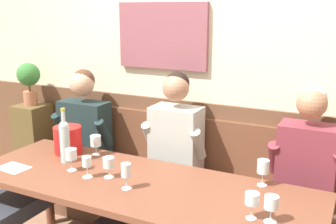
% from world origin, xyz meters
% --- Properties ---
extents(room_wall_back, '(6.80, 0.12, 2.80)m').
position_xyz_m(room_wall_back, '(-0.00, 1.09, 1.40)').
color(room_wall_back, beige).
rests_on(room_wall_back, ground).
extents(wood_wainscot_panel, '(6.80, 0.03, 1.06)m').
position_xyz_m(wood_wainscot_panel, '(0.00, 1.04, 0.53)').
color(wood_wainscot_panel, brown).
rests_on(wood_wainscot_panel, ground).
extents(wall_bench, '(2.57, 0.42, 0.94)m').
position_xyz_m(wall_bench, '(0.00, 0.83, 0.28)').
color(wall_bench, brown).
rests_on(wall_bench, ground).
extents(dining_table, '(2.27, 0.78, 0.72)m').
position_xyz_m(dining_table, '(0.00, 0.15, 0.65)').
color(dining_table, brown).
rests_on(dining_table, ground).
extents(person_center_left_seat, '(0.54, 1.24, 1.29)m').
position_xyz_m(person_center_left_seat, '(-0.92, 0.47, 0.62)').
color(person_center_left_seat, '#253334').
rests_on(person_center_left_seat, ground).
extents(person_right_seat, '(0.48, 1.24, 1.33)m').
position_xyz_m(person_right_seat, '(-0.05, 0.50, 0.65)').
color(person_right_seat, '#322F3F').
rests_on(person_right_seat, ground).
extents(person_center_right_seat, '(0.48, 1.24, 1.30)m').
position_xyz_m(person_center_right_seat, '(0.92, 0.49, 0.64)').
color(person_center_right_seat, '#2D2B40').
rests_on(person_center_right_seat, ground).
extents(ice_bucket, '(0.21, 0.21, 0.20)m').
position_xyz_m(ice_bucket, '(-0.74, 0.37, 0.83)').
color(ice_bucket, red).
rests_on(ice_bucket, dining_table).
extents(wine_bottle_green_tall, '(0.07, 0.07, 0.39)m').
position_xyz_m(wine_bottle_green_tall, '(-0.63, 0.22, 0.89)').
color(wine_bottle_green_tall, silver).
rests_on(wine_bottle_green_tall, dining_table).
extents(wine_glass_mid_left, '(0.07, 0.07, 0.17)m').
position_xyz_m(wine_glass_mid_left, '(0.71, 0.45, 0.84)').
color(wine_glass_mid_left, silver).
rests_on(wine_glass_mid_left, dining_table).
extents(wine_glass_near_bucket, '(0.08, 0.08, 0.14)m').
position_xyz_m(wine_glass_near_bucket, '(0.76, 0.02, 0.83)').
color(wine_glass_near_bucket, silver).
rests_on(wine_glass_near_bucket, dining_table).
extents(wine_glass_mid_right, '(0.08, 0.08, 0.15)m').
position_xyz_m(wine_glass_mid_right, '(-0.49, 0.11, 0.84)').
color(wine_glass_mid_right, silver).
rests_on(wine_glass_mid_right, dining_table).
extents(wine_glass_center_rear, '(0.07, 0.07, 0.14)m').
position_xyz_m(wine_glass_center_rear, '(0.85, 0.03, 0.83)').
color(wine_glass_center_rear, silver).
rests_on(wine_glass_center_rear, dining_table).
extents(wine_glass_by_bottle, '(0.08, 0.08, 0.15)m').
position_xyz_m(wine_glass_by_bottle, '(-0.52, 0.43, 0.83)').
color(wine_glass_by_bottle, silver).
rests_on(wine_glass_by_bottle, dining_table).
extents(wine_glass_center_front, '(0.07, 0.07, 0.14)m').
position_xyz_m(wine_glass_center_front, '(-0.20, 0.13, 0.82)').
color(wine_glass_center_front, silver).
rests_on(wine_glass_center_front, dining_table).
extents(wine_glass_left_end, '(0.07, 0.07, 0.14)m').
position_xyz_m(wine_glass_left_end, '(-0.32, 0.07, 0.82)').
color(wine_glass_left_end, silver).
rests_on(wine_glass_left_end, dining_table).
extents(wine_glass_right_end, '(0.06, 0.06, 0.16)m').
position_xyz_m(wine_glass_right_end, '(-0.01, 0.03, 0.83)').
color(wine_glass_right_end, silver).
rests_on(wine_glass_right_end, dining_table).
extents(tasting_sheet_left_guest, '(0.22, 0.17, 0.00)m').
position_xyz_m(tasting_sheet_left_guest, '(-0.87, -0.04, 0.73)').
color(tasting_sheet_left_guest, white).
rests_on(tasting_sheet_left_guest, dining_table).
extents(corner_pedestal, '(0.28, 0.28, 0.90)m').
position_xyz_m(corner_pedestal, '(-1.58, 0.86, 0.45)').
color(corner_pedestal, brown).
rests_on(corner_pedestal, ground).
extents(potted_plant, '(0.21, 0.21, 0.40)m').
position_xyz_m(potted_plant, '(-1.58, 0.86, 1.15)').
color(potted_plant, '#AE694B').
rests_on(potted_plant, corner_pedestal).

